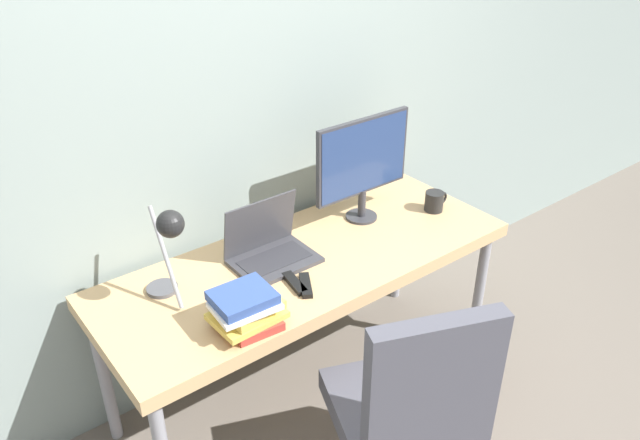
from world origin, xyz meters
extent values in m
plane|color=#70665B|center=(0.00, 0.00, 0.00)|extent=(12.00, 12.00, 0.00)
cube|color=gray|center=(0.00, 0.75, 1.30)|extent=(8.00, 0.05, 2.60)
cube|color=tan|center=(0.00, 0.34, 0.71)|extent=(1.79, 0.69, 0.06)
cylinder|color=gray|center=(0.84, 0.06, 0.34)|extent=(0.05, 0.05, 0.68)
cylinder|color=gray|center=(-0.84, 0.63, 0.34)|extent=(0.05, 0.05, 0.68)
cylinder|color=gray|center=(0.84, 0.63, 0.34)|extent=(0.05, 0.05, 0.68)
cube|color=#38383D|center=(-0.13, 0.39, 0.75)|extent=(0.34, 0.24, 0.02)
cube|color=#2D2D33|center=(-0.13, 0.39, 0.76)|extent=(0.29, 0.15, 0.00)
cube|color=#38383D|center=(-0.13, 0.49, 0.88)|extent=(0.34, 0.05, 0.24)
cube|color=silver|center=(-0.13, 0.49, 0.88)|extent=(0.30, 0.04, 0.21)
cylinder|color=#333338|center=(0.40, 0.46, 0.75)|extent=(0.15, 0.15, 0.01)
cylinder|color=#333338|center=(0.40, 0.46, 0.82)|extent=(0.04, 0.04, 0.13)
cube|color=#333338|center=(0.40, 0.46, 1.05)|extent=(0.51, 0.02, 0.36)
cube|color=navy|center=(0.40, 0.45, 1.05)|extent=(0.48, 0.00, 0.33)
cylinder|color=#4C4C51|center=(-0.59, 0.50, 0.75)|extent=(0.12, 0.12, 0.02)
cylinder|color=#99999E|center=(-0.59, 0.42, 0.94)|extent=(0.02, 0.18, 0.36)
sphere|color=black|center=(-0.59, 0.33, 1.11)|extent=(0.10, 0.10, 0.10)
sphere|color=black|center=(0.10, -0.10, 0.03)|extent=(0.05, 0.05, 0.05)
cube|color=#4C4C56|center=(-0.09, -0.32, 0.45)|extent=(0.61, 0.64, 0.09)
cube|color=#4C4C56|center=(-0.17, -0.53, 0.76)|extent=(0.43, 0.23, 0.54)
cube|color=#B2382D|center=(-0.42, 0.11, 0.76)|extent=(0.19, 0.21, 0.03)
cube|color=gold|center=(-0.44, 0.12, 0.78)|extent=(0.25, 0.20, 0.02)
cube|color=gold|center=(-0.42, 0.13, 0.81)|extent=(0.23, 0.20, 0.03)
cube|color=silver|center=(-0.45, 0.11, 0.84)|extent=(0.24, 0.18, 0.02)
cube|color=#334C8C|center=(-0.45, 0.12, 0.87)|extent=(0.21, 0.18, 0.04)
cube|color=black|center=(-0.16, 0.21, 0.75)|extent=(0.06, 0.16, 0.02)
cube|color=black|center=(-0.14, 0.17, 0.75)|extent=(0.11, 0.15, 0.02)
cylinder|color=black|center=(0.72, 0.30, 0.79)|extent=(0.09, 0.09, 0.09)
torus|color=black|center=(0.77, 0.30, 0.79)|extent=(0.06, 0.01, 0.06)
camera|label=1|loc=(-1.31, -1.43, 2.17)|focal=35.00mm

